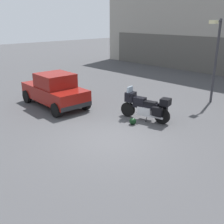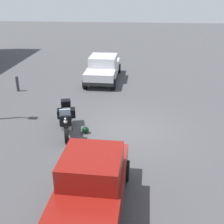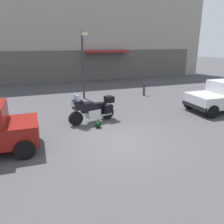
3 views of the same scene
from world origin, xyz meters
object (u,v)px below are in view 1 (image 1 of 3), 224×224
(helmet, at_px, (133,121))
(car_hatchback_near, at_px, (55,90))
(streetlamp_curbside, at_px, (215,52))
(motorcycle, at_px, (146,106))

(helmet, relative_size, car_hatchback_near, 0.07)
(car_hatchback_near, xyz_separation_m, streetlamp_curbside, (4.94, 6.06, 1.74))
(motorcycle, relative_size, car_hatchback_near, 0.57)
(car_hatchback_near, bearing_deg, helmet, -165.74)
(car_hatchback_near, distance_m, streetlamp_curbside, 8.01)
(streetlamp_curbside, bearing_deg, motorcycle, -98.53)
(motorcycle, height_order, car_hatchback_near, car_hatchback_near)
(motorcycle, distance_m, streetlamp_curbside, 4.79)
(motorcycle, bearing_deg, helmet, 76.06)
(motorcycle, distance_m, helmet, 0.91)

